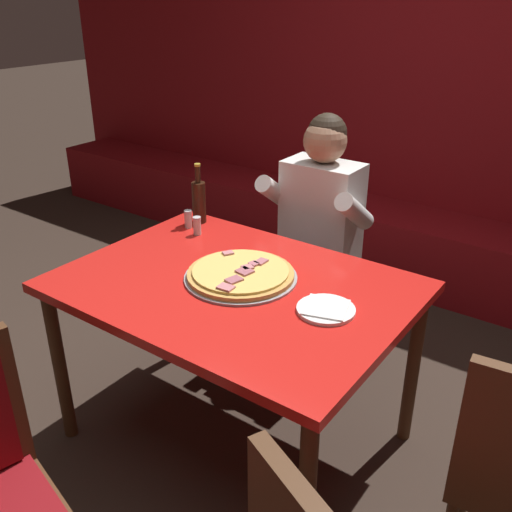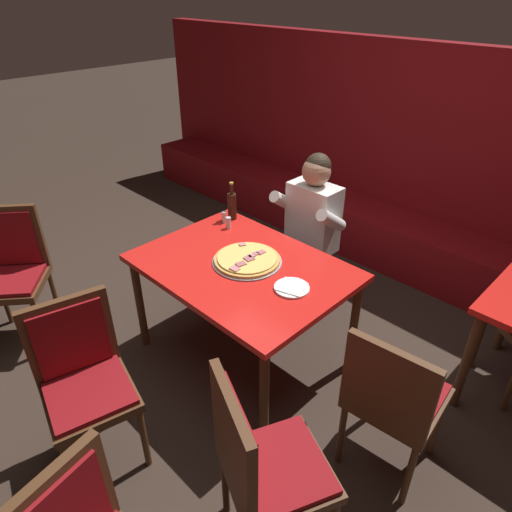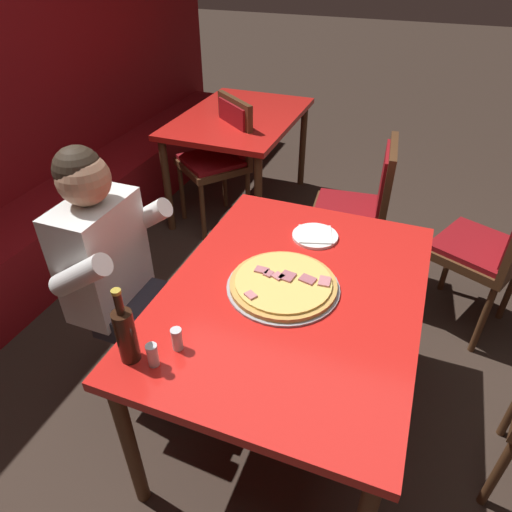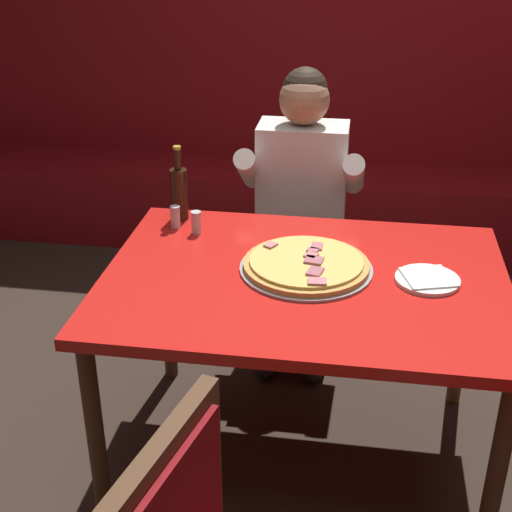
# 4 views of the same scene
# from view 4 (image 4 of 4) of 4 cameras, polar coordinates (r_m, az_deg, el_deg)

# --- Properties ---
(ground_plane) EXTENTS (24.00, 24.00, 0.00)m
(ground_plane) POSITION_cam_4_polar(r_m,az_deg,el_deg) (2.80, 3.42, -15.60)
(ground_plane) COLOR #33261E
(booth_wall_panel) EXTENTS (6.80, 0.16, 1.90)m
(booth_wall_panel) POSITION_cam_4_polar(r_m,az_deg,el_deg) (4.36, 6.69, 14.10)
(booth_wall_panel) COLOR maroon
(booth_wall_panel) RESTS_ON ground_plane
(booth_bench) EXTENTS (6.46, 0.48, 0.46)m
(booth_bench) POSITION_cam_4_polar(r_m,az_deg,el_deg) (4.27, 5.98, 3.71)
(booth_bench) COLOR maroon
(booth_bench) RESTS_ON ground_plane
(main_dining_table) EXTENTS (1.33, 0.98, 0.77)m
(main_dining_table) POSITION_cam_4_polar(r_m,az_deg,el_deg) (2.39, 3.87, -3.23)
(main_dining_table) COLOR #4C2D19
(main_dining_table) RESTS_ON ground_plane
(pizza) EXTENTS (0.45, 0.45, 0.05)m
(pizza) POSITION_cam_4_polar(r_m,az_deg,el_deg) (2.39, 4.04, -0.73)
(pizza) COLOR #9E9EA3
(pizza) RESTS_ON main_dining_table
(plate_white_paper) EXTENTS (0.21, 0.21, 0.02)m
(plate_white_paper) POSITION_cam_4_polar(r_m,az_deg,el_deg) (2.38, 13.56, -1.83)
(plate_white_paper) COLOR white
(plate_white_paper) RESTS_ON main_dining_table
(beer_bottle) EXTENTS (0.07, 0.07, 0.29)m
(beer_bottle) POSITION_cam_4_polar(r_m,az_deg,el_deg) (2.75, -6.17, 5.12)
(beer_bottle) COLOR black
(beer_bottle) RESTS_ON main_dining_table
(shaker_red_pepper_flakes) EXTENTS (0.04, 0.04, 0.09)m
(shaker_red_pepper_flakes) POSITION_cam_4_polar(r_m,az_deg,el_deg) (2.70, -6.47, 3.05)
(shaker_red_pepper_flakes) COLOR silver
(shaker_red_pepper_flakes) RESTS_ON main_dining_table
(shaker_parmesan) EXTENTS (0.04, 0.04, 0.09)m
(shaker_parmesan) POSITION_cam_4_polar(r_m,az_deg,el_deg) (2.65, -4.80, 2.61)
(shaker_parmesan) COLOR silver
(shaker_parmesan) RESTS_ON main_dining_table
(diner_seated_blue_shirt) EXTENTS (0.53, 0.53, 1.27)m
(diner_seated_blue_shirt) POSITION_cam_4_polar(r_m,az_deg,el_deg) (3.06, 3.50, 4.01)
(diner_seated_blue_shirt) COLOR black
(diner_seated_blue_shirt) RESTS_ON ground_plane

